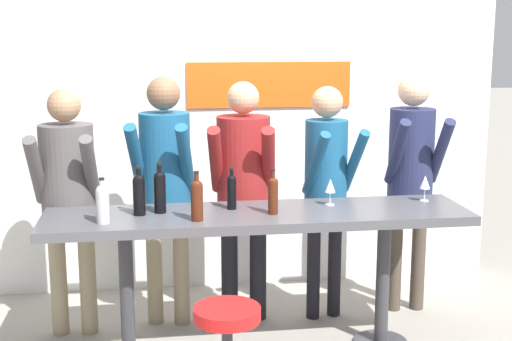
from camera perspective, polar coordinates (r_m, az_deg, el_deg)
The scene contains 15 objects.
back_wall at distance 5.78m, azimuth -1.73°, elevation 2.60°, with size 4.30×0.12×2.44m.
tasting_table at distance 4.56m, azimuth 0.17°, elevation -4.92°, with size 2.70×0.62×0.95m.
person_far_left at distance 4.95m, azimuth -14.81°, elevation -1.15°, with size 0.45×0.55×1.71m.
person_left at distance 4.99m, azimuth -7.28°, elevation -0.21°, with size 0.48×0.60×1.78m.
person_center_left at distance 5.04m, azimuth -1.02°, elevation -0.41°, with size 0.51×0.61×1.74m.
person_center at distance 5.09m, azimuth 5.65°, elevation -0.33°, with size 0.42×0.55×1.70m.
person_center_right at distance 5.32m, azimuth 12.31°, elevation 0.43°, with size 0.41×0.54×1.78m.
wine_bottle_0 at distance 4.52m, azimuth -7.71°, elevation -1.54°, with size 0.08×0.08×0.32m.
wine_bottle_1 at distance 4.57m, azimuth -1.96°, elevation -1.59°, with size 0.06×0.06×0.27m.
wine_bottle_2 at distance 4.31m, azimuth -4.75°, elevation -2.21°, with size 0.07×0.07×0.31m.
wine_bottle_3 at distance 4.45m, azimuth 1.38°, elevation -1.86°, with size 0.06×0.06×0.29m.
wine_bottle_4 at distance 4.48m, azimuth -9.34°, elevation -1.76°, with size 0.08×0.08×0.31m.
wine_bottle_5 at distance 4.33m, azimuth -12.17°, elevation -2.48°, with size 0.08×0.08×0.28m.
wine_glass_0 at distance 4.92m, azimuth 13.37°, elevation -0.97°, with size 0.07×0.07×0.18m.
wine_glass_1 at distance 4.70m, azimuth 5.96°, elevation -1.28°, with size 0.07×0.07×0.18m.
Camera 1 is at (-0.63, -4.34, 2.09)m, focal length 50.00 mm.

